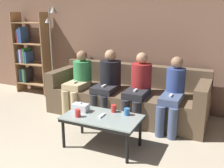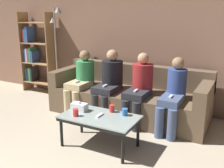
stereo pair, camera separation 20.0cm
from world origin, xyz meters
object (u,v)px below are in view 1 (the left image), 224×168
object	(u,v)px
game_remote	(102,116)
bookshelf	(29,55)
seated_person_mid_left	(108,81)
coffee_table	(102,119)
standing_lamp	(52,44)
seated_person_right_end	(173,92)
couch	(127,97)
seated_person_mid_right	(139,86)
cup_far_center	(78,113)
tissue_box	(81,107)
seated_person_left_end	(79,79)
cup_near_left	(114,108)
cup_near_right	(127,112)

from	to	relation	value
game_remote	bookshelf	distance (m)	3.02
game_remote	seated_person_mid_left	xyz separation A→B (m)	(-0.40, 1.02, 0.18)
coffee_table	standing_lamp	world-z (taller)	standing_lamp
bookshelf	seated_person_right_end	bearing A→B (deg)	-10.27
standing_lamp	couch	bearing A→B (deg)	-6.51
standing_lamp	seated_person_mid_right	bearing A→B (deg)	-11.89
cup_far_center	tissue_box	world-z (taller)	tissue_box
couch	game_remote	bearing A→B (deg)	-84.19
tissue_box	seated_person_mid_right	distance (m)	1.08
tissue_box	game_remote	bearing A→B (deg)	-8.54
seated_person_right_end	seated_person_left_end	bearing A→B (deg)	178.76
cup_near_left	standing_lamp	size ratio (longest dim) A/B	0.05
seated_person_left_end	couch	bearing A→B (deg)	14.92
cup_near_left	game_remote	size ratio (longest dim) A/B	0.66
coffee_table	cup_far_center	bearing A→B (deg)	-152.36
coffee_table	bookshelf	bearing A→B (deg)	148.75
tissue_box	standing_lamp	size ratio (longest dim) A/B	0.12
tissue_box	coffee_table	bearing A→B (deg)	-8.54
couch	bookshelf	distance (m)	2.51
cup_near_left	seated_person_mid_right	distance (m)	0.81
seated_person_mid_right	seated_person_right_end	xyz separation A→B (m)	(0.55, -0.04, -0.03)
cup_far_center	seated_person_left_end	size ratio (longest dim) A/B	0.09
cup_near_right	seated_person_left_end	distance (m)	1.48
seated_person_right_end	tissue_box	bearing A→B (deg)	-139.25
coffee_table	cup_near_right	bearing A→B (deg)	32.36
standing_lamp	seated_person_mid_right	xyz separation A→B (m)	(1.97, -0.41, -0.53)
cup_near_right	game_remote	size ratio (longest dim) A/B	0.62
game_remote	seated_person_left_end	world-z (taller)	seated_person_left_end
cup_far_center	seated_person_mid_left	bearing A→B (deg)	96.25
game_remote	standing_lamp	bearing A→B (deg)	142.14
bookshelf	seated_person_mid_right	bearing A→B (deg)	-11.59
cup_far_center	seated_person_mid_left	distance (m)	1.17
cup_near_left	cup_far_center	size ratio (longest dim) A/B	1.00
bookshelf	seated_person_right_end	size ratio (longest dim) A/B	1.58
cup_far_center	cup_near_right	bearing A→B (deg)	30.08
coffee_table	game_remote	size ratio (longest dim) A/B	6.67
cup_near_right	tissue_box	size ratio (longest dim) A/B	0.42
cup_far_center	seated_person_mid_left	world-z (taller)	seated_person_mid_left
tissue_box	seated_person_left_end	xyz separation A→B (m)	(-0.60, 0.95, 0.10)
cup_near_left	standing_lamp	bearing A→B (deg)	147.42
cup_far_center	seated_person_mid_right	distance (m)	1.22
seated_person_mid_left	seated_person_right_end	world-z (taller)	seated_person_mid_left
coffee_table	seated_person_left_end	size ratio (longest dim) A/B	0.92
couch	seated_person_mid_right	bearing A→B (deg)	-38.69
standing_lamp	seated_person_left_end	bearing A→B (deg)	-25.63
couch	seated_person_mid_left	distance (m)	0.46
coffee_table	seated_person_mid_left	distance (m)	1.12
cup_near_right	cup_far_center	xyz separation A→B (m)	(-0.55, -0.32, 0.00)
tissue_box	seated_person_right_end	size ratio (longest dim) A/B	0.20
coffee_table	couch	bearing A→B (deg)	95.81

